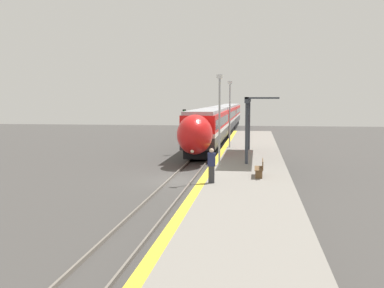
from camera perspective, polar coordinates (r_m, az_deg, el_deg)
name	(u,v)px	position (r m, az deg, el deg)	size (l,w,h in m)	color
ground_plane	(181,181)	(29.33, -1.33, -4.42)	(120.00, 120.00, 0.00)	#423F3D
rail_left	(169,180)	(29.43, -2.71, -4.24)	(0.08, 90.00, 0.15)	slate
rail_right	(193,180)	(29.21, 0.07, -4.31)	(0.08, 90.00, 0.15)	slate
train	(222,119)	(63.00, 3.54, 2.94)	(2.77, 59.10, 4.00)	black
platform_right	(247,175)	(28.90, 6.57, -3.65)	(4.62, 64.00, 0.96)	gray
platform_bench	(260,167)	(25.33, 8.12, -2.77)	(0.44, 1.73, 0.89)	brown
person_waiting	(212,165)	(23.17, 2.33, -2.51)	(0.36, 0.22, 1.68)	#333338
railway_signal	(184,127)	(43.31, -0.92, 2.08)	(0.28, 0.28, 4.04)	#59595E
lamppost_near	(219,114)	(28.99, 3.28, 3.58)	(0.36, 0.20, 5.50)	#9E9EA3
lamppost_mid	(230,110)	(40.05, 4.50, 4.09)	(0.36, 0.20, 5.50)	#9E9EA3
station_canopy	(256,101)	(34.03, 7.65, 5.05)	(2.02, 11.29, 4.15)	#333842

